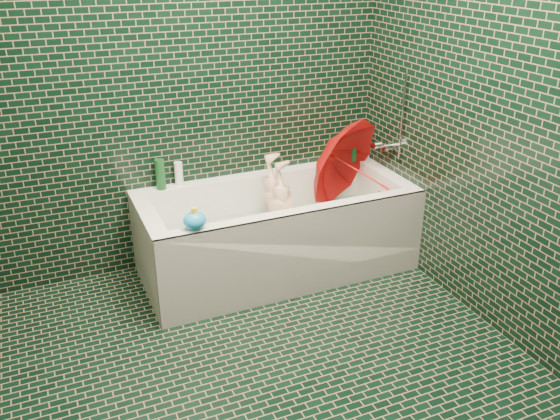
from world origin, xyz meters
name	(u,v)px	position (x,y,z in m)	size (l,w,h in m)	color
floor	(274,384)	(0.00, 0.00, 0.00)	(2.80, 2.80, 0.00)	black
wall_back	(182,72)	(0.00, 1.40, 1.25)	(2.80, 2.80, 0.00)	black
wall_front	(542,332)	(0.00, -1.40, 1.25)	(2.80, 2.80, 0.00)	black
wall_right	(523,105)	(1.30, 0.00, 1.25)	(2.80, 2.80, 0.00)	black
bathtub	(278,240)	(0.45, 1.01, 0.21)	(1.70, 0.75, 0.55)	white
bath_mat	(276,247)	(0.45, 1.02, 0.16)	(1.35, 0.47, 0.01)	green
water	(276,227)	(0.45, 1.02, 0.30)	(1.48, 0.53, 0.00)	silver
faucet	(391,141)	(1.26, 1.02, 0.77)	(0.18, 0.19, 0.55)	silver
child	(284,222)	(0.52, 1.06, 0.31)	(0.32, 0.21, 0.88)	#D8A987
umbrella	(357,170)	(1.03, 1.03, 0.60)	(0.62, 0.62, 0.55)	red
soap_bottle_a	(364,159)	(1.25, 1.32, 0.55)	(0.10, 0.10, 0.25)	white
soap_bottle_b	(356,160)	(1.19, 1.32, 0.55)	(0.08, 0.09, 0.19)	#62217D
soap_bottle_c	(359,159)	(1.21, 1.32, 0.55)	(0.14, 0.14, 0.18)	#13431B
bottle_right_tall	(353,145)	(1.16, 1.31, 0.67)	(0.06, 0.06, 0.23)	#13431B
bottle_right_pump	(352,148)	(1.17, 1.35, 0.63)	(0.05, 0.05, 0.17)	silver
bottle_left_tall	(160,174)	(-0.20, 1.34, 0.65)	(0.06, 0.06, 0.19)	#13431B
bottle_left_short	(179,174)	(-0.08, 1.36, 0.63)	(0.05, 0.05, 0.15)	white
rubber_duck	(333,157)	(1.00, 1.32, 0.60)	(0.13, 0.10, 0.10)	yellow
bath_toy	(195,220)	(-0.16, 0.70, 0.60)	(0.16, 0.15, 0.12)	#1991E4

